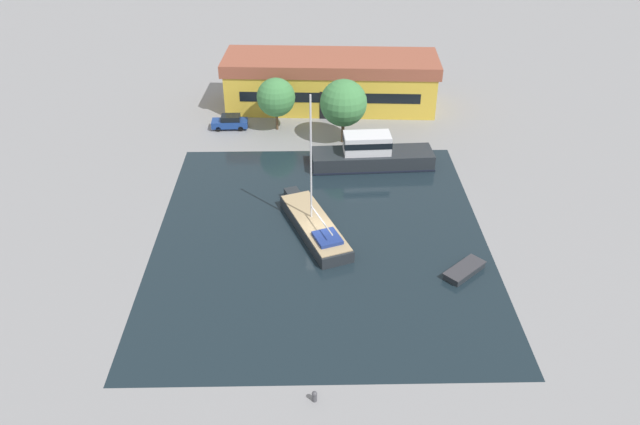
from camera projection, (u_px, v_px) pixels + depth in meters
name	position (u px, v px, depth m)	size (l,w,h in m)	color
ground_plane	(321.00, 238.00, 53.57)	(440.00, 440.00, 0.00)	gray
water_canal	(321.00, 238.00, 53.57)	(28.22, 32.93, 0.01)	black
warehouse_building	(331.00, 81.00, 76.29)	(26.24, 9.69, 6.28)	gold
quay_tree_near_building	(343.00, 103.00, 66.86)	(5.08, 5.08, 7.16)	brown
quay_tree_by_water	(276.00, 97.00, 70.01)	(4.36, 4.36, 6.11)	brown
parked_car	(230.00, 122.00, 71.85)	(4.16, 1.81, 1.64)	navy
sailboat_moored	(314.00, 225.00, 54.09)	(6.34, 11.76, 12.39)	#23282D
motor_cruiser	(371.00, 155.00, 63.90)	(12.67, 4.15, 3.57)	#23282D
small_dinghy	(464.00, 270.00, 49.23)	(3.84, 3.67, 0.59)	#23282D
mooring_bollard	(315.00, 396.00, 38.43)	(0.35, 0.35, 0.78)	#47474C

